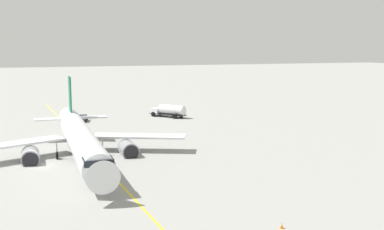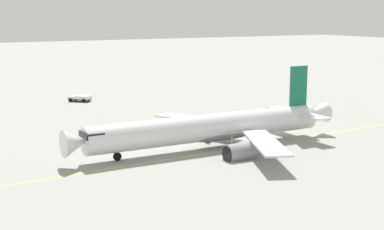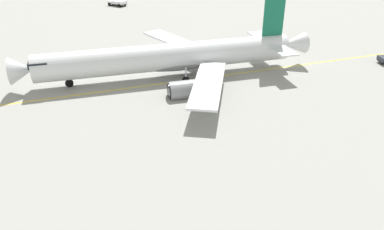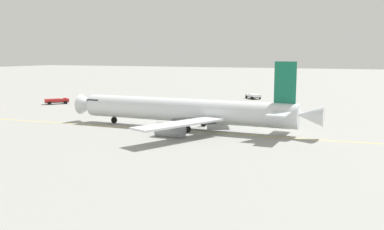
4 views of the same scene
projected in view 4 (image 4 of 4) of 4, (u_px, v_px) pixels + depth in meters
ground_plane at (192, 123)px, 76.22m from camera, size 600.00×600.00×0.00m
airliner_main at (189, 112)px, 69.71m from camera, size 32.99×42.61×11.44m
pushback_tug_truck at (253, 96)px, 116.70m from camera, size 5.00×5.00×1.30m
ops_pickup_truck at (57, 101)px, 104.70m from camera, size 5.48×5.03×1.41m
taxiway_centreline at (149, 129)px, 70.22m from camera, size 10.06×151.10×0.01m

